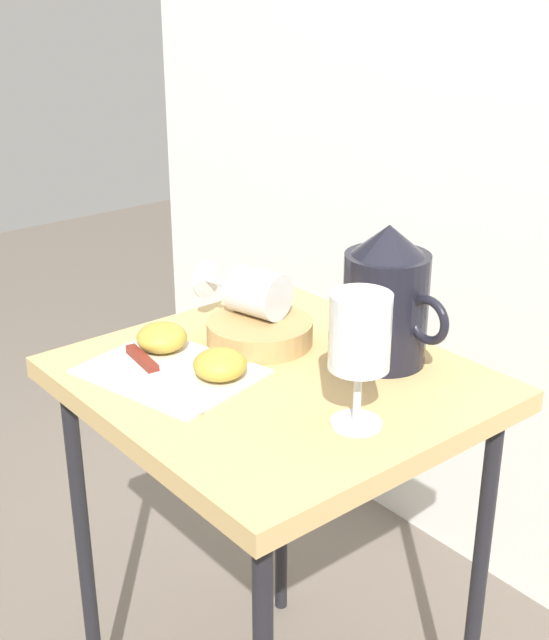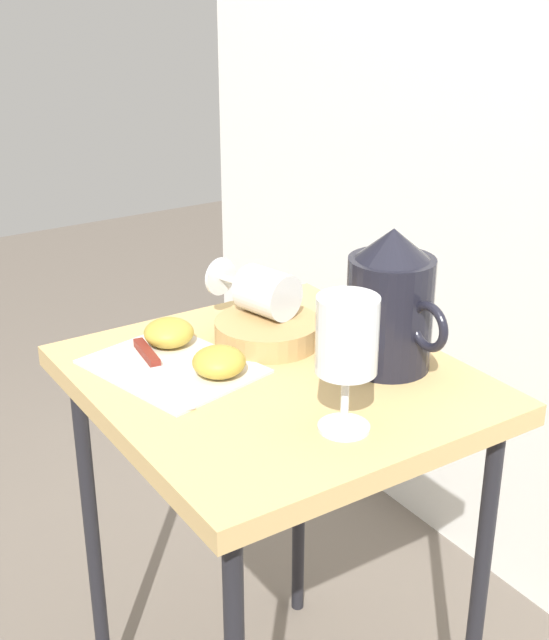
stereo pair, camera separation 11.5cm
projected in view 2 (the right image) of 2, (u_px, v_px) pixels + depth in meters
table at (274, 417)px, 1.21m from camera, size 0.53×0.49×0.67m
linen_napkin at (172, 366)px, 1.20m from camera, size 0.26×0.22×0.00m
basket_tray at (267, 331)px, 1.28m from camera, size 0.16×0.16×0.03m
pitcher at (390, 312)px, 1.18m from camera, size 0.17×0.12×0.20m
wine_glass_upright at (347, 343)px, 1.00m from camera, size 0.07×0.07×0.17m
wine_glass_tipped_near at (265, 292)px, 1.28m from camera, size 0.15×0.10×0.07m
apple_half_left at (169, 333)px, 1.25m from camera, size 0.07×0.07×0.04m
apple_half_right at (219, 362)px, 1.16m from camera, size 0.07×0.07×0.04m
knife at (154, 363)px, 1.20m from camera, size 0.22×0.04×0.01m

